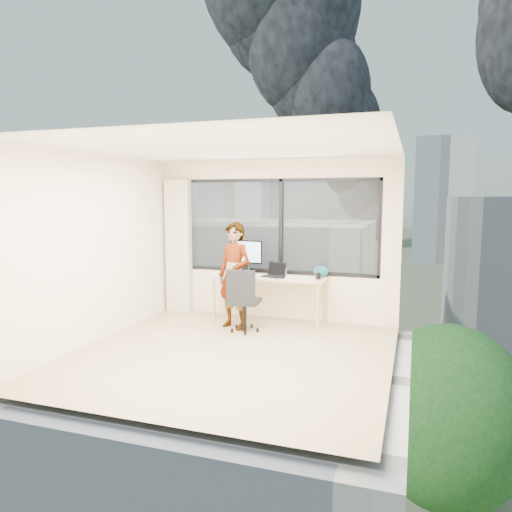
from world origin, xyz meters
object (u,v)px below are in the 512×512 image
at_px(chair, 245,299).
at_px(laptop, 273,270).
at_px(person, 235,276).
at_px(monitor, 247,257).
at_px(desk, 269,299).
at_px(handbag, 321,271).
at_px(game_console, 278,272).

height_order(chair, laptop, chair).
relative_size(person, monitor, 2.83).
bearing_deg(desk, handbag, 11.73).
height_order(game_console, laptop, laptop).
relative_size(desk, game_console, 6.12).
height_order(desk, laptop, laptop).
bearing_deg(chair, desk, 69.15).
distance_m(desk, monitor, 0.78).
bearing_deg(desk, person, -128.46).
bearing_deg(person, monitor, 110.70).
height_order(chair, handbag, chair).
xyz_separation_m(person, game_console, (0.47, 0.75, -0.03)).
relative_size(monitor, laptop, 1.68).
bearing_deg(laptop, game_console, 109.03).
bearing_deg(handbag, desk, -166.83).
bearing_deg(desk, game_console, 73.85).
bearing_deg(game_console, handbag, -17.84).
distance_m(game_console, handbag, 0.73).
distance_m(monitor, handbag, 1.22).
height_order(desk, monitor, monitor).
xyz_separation_m(person, handbag, (1.20, 0.67, 0.03)).
bearing_deg(game_console, desk, -117.33).
bearing_deg(laptop, desk, 159.94).
xyz_separation_m(chair, game_console, (0.26, 0.89, 0.30)).
height_order(monitor, game_console, monitor).
xyz_separation_m(chair, person, (-0.21, 0.14, 0.32)).
bearing_deg(laptop, monitor, -178.17).
height_order(chair, monitor, monitor).
bearing_deg(laptop, chair, -98.91).
xyz_separation_m(desk, handbag, (0.80, 0.17, 0.46)).
height_order(chair, game_console, chair).
distance_m(person, monitor, 0.61).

